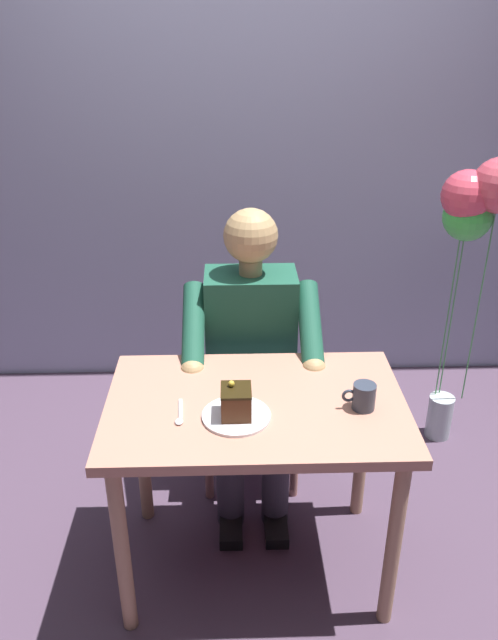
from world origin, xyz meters
The scene contains 10 objects.
ground_plane centered at (0.00, 0.00, 0.00)m, with size 14.00×14.00×0.00m, color #4F3B50.
cafe_rear_panel centered at (0.00, -1.47, 1.50)m, with size 6.40×0.12×3.00m, color #979CB8.
dining_table centered at (0.00, 0.00, 0.62)m, with size 0.99×0.64×0.73m.
chair centered at (0.00, -0.62, 0.48)m, with size 0.42×0.42×0.89m.
seated_person centered at (0.00, -0.45, 0.64)m, with size 0.53×0.58×1.22m.
dessert_plate centered at (0.07, 0.09, 0.73)m, with size 0.22×0.22×0.01m, color white.
cake_slice centered at (0.07, 0.09, 0.79)m, with size 0.10×0.10×0.12m.
coffee_cup centered at (-0.34, 0.05, 0.77)m, with size 0.11×0.07×0.09m.
dessert_spoon centered at (0.24, 0.08, 0.73)m, with size 0.03×0.14×0.01m.
balloon_display centered at (-0.95, -0.78, 1.08)m, with size 0.33×0.27×1.36m.
Camera 1 is at (0.08, 1.72, 1.88)m, focal length 35.10 mm.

